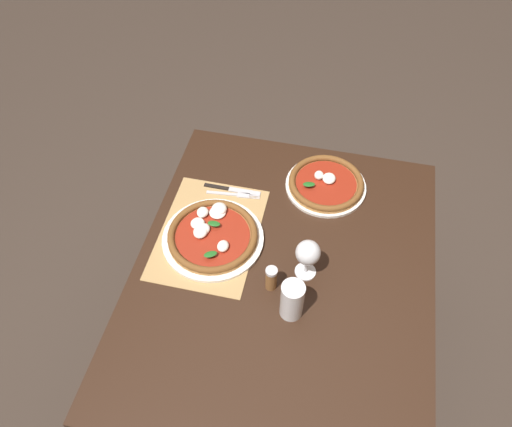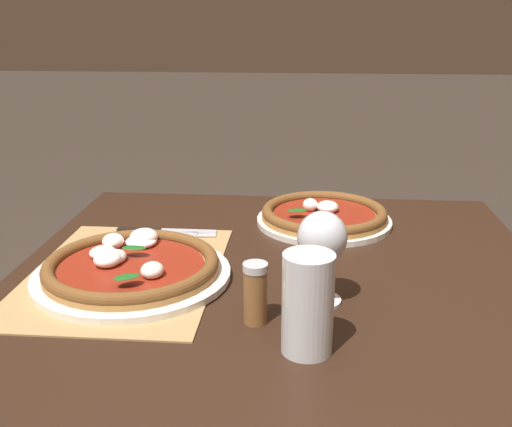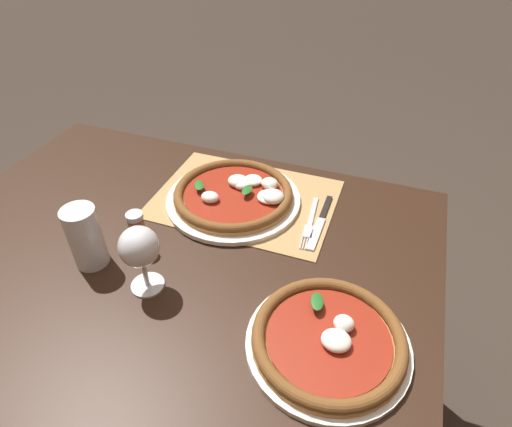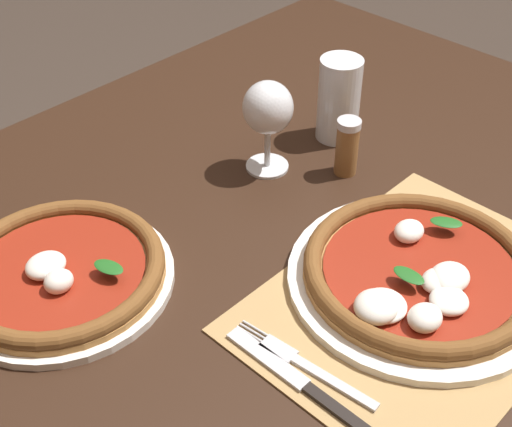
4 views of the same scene
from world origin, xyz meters
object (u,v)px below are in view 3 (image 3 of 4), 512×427
object	(u,v)px
pizza_near	(235,195)
knife	(320,222)
pint_glass	(86,238)
wine_glass	(139,249)
fork	(310,222)
pepper_shaker	(138,230)
pizza_far	(329,340)

from	to	relation	value
pizza_near	knife	bearing A→B (deg)	177.51
pizza_near	pint_glass	world-z (taller)	pint_glass
wine_glass	fork	distance (m)	0.42
knife	pepper_shaker	distance (m)	0.44
pint_glass	wine_glass	bearing A→B (deg)	172.06
pint_glass	pizza_far	bearing A→B (deg)	176.15
knife	pint_glass	bearing A→B (deg)	34.04
pizza_near	wine_glass	xyz separation A→B (m)	(0.06, 0.33, 0.08)
pizza_near	wine_glass	world-z (taller)	wine_glass
wine_glass	pint_glass	distance (m)	0.16
fork	knife	distance (m)	0.03
pizza_far	pepper_shaker	size ratio (longest dim) A/B	3.10
pizza_far	pint_glass	size ratio (longest dim) A/B	2.08
pepper_shaker	wine_glass	bearing A→B (deg)	128.06
fork	pizza_far	bearing A→B (deg)	109.57
pizza_far	pint_glass	xyz separation A→B (m)	(0.54, -0.04, 0.05)
pepper_shaker	fork	bearing A→B (deg)	-148.71
knife	pepper_shaker	xyz separation A→B (m)	(0.37, 0.22, 0.04)
pizza_far	pint_glass	world-z (taller)	pint_glass
knife	fork	bearing A→B (deg)	25.90
pint_glass	fork	xyz separation A→B (m)	(-0.42, -0.29, -0.06)
pizza_near	pepper_shaker	bearing A→B (deg)	58.88
wine_glass	pepper_shaker	bearing A→B (deg)	-51.94
pizza_near	pint_glass	xyz separation A→B (m)	(0.22, 0.31, 0.05)
knife	pizza_near	bearing A→B (deg)	-2.49
pizza_near	pepper_shaker	xyz separation A→B (m)	(0.14, 0.23, 0.03)
pizza_near	pizza_far	bearing A→B (deg)	132.98
pint_glass	knife	world-z (taller)	pint_glass
wine_glass	pint_glass	bearing A→B (deg)	-7.94
wine_glass	knife	distance (m)	0.45
wine_glass	knife	xyz separation A→B (m)	(-0.29, -0.32, -0.10)
knife	pepper_shaker	bearing A→B (deg)	30.98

